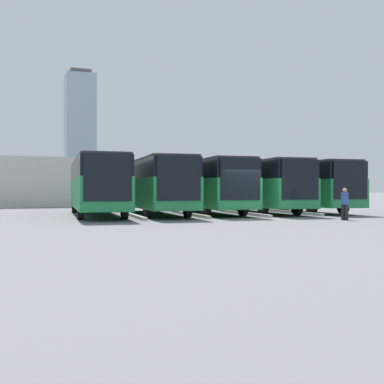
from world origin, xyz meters
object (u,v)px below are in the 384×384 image
bus_0 (297,185)px  bus_1 (254,185)px  bus_2 (204,185)px  bus_3 (153,184)px  bus_4 (96,184)px  pedestrian (345,203)px

bus_0 → bus_1: same height
bus_2 → bus_3: same height
bus_3 → bus_4: same height
bus_2 → bus_4: bearing=9.0°
bus_3 → pedestrian: (-7.16, 8.61, -0.97)m
bus_3 → bus_4: size_ratio=1.00×
bus_1 → pedestrian: size_ratio=8.06×
bus_0 → bus_3: same height
pedestrian → bus_0: bearing=136.1°
bus_0 → bus_2: 6.86m
bus_2 → bus_3: (3.43, 0.38, 0.00)m
bus_2 → bus_3: size_ratio=1.00×
bus_1 → pedestrian: 8.87m
bus_0 → bus_4: (13.71, 0.64, 0.00)m
bus_2 → bus_4: (6.86, 0.57, 0.00)m
bus_4 → bus_3: bearing=-172.5°
bus_2 → pedestrian: bearing=116.9°
bus_0 → bus_4: 13.73m
bus_2 → bus_3: bearing=10.6°
bus_1 → bus_2: bearing=1.5°
pedestrian → bus_4: bearing=-153.3°
bus_2 → bus_4: same height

